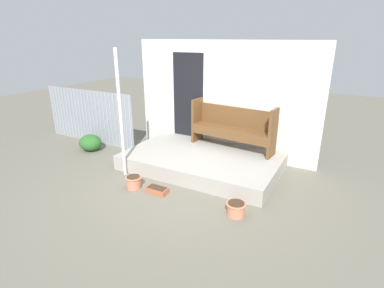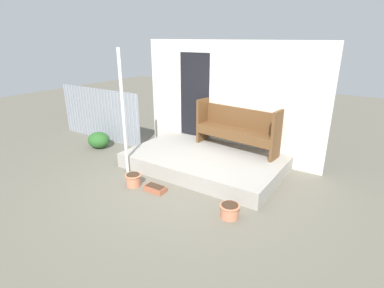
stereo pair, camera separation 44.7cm
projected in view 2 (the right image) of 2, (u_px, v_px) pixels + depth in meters
The scene contains 10 objects.
ground_plane at pixel (179, 186), 5.65m from camera, with size 24.00×24.00×0.00m, color #706B5B.
porch_slab at pixel (204, 161), 6.38m from camera, with size 3.19×1.95×0.31m.
house_wall at pixel (226, 100), 6.80m from camera, with size 4.39×0.08×2.60m.
fence_corrugated at pixel (99, 114), 8.05m from camera, with size 2.89×0.05×1.38m.
support_post at pixel (123, 114), 5.83m from camera, with size 0.06×0.06×2.48m.
bench at pixel (237, 126), 6.48m from camera, with size 1.93×0.60×1.01m.
flower_pot_left at pixel (133, 179), 5.63m from camera, with size 0.30×0.30×0.23m.
flower_pot_middle at pixel (230, 210), 4.64m from camera, with size 0.32×0.32×0.22m.
planter_box_rect at pixel (155, 189), 5.44m from camera, with size 0.39×0.20×0.11m.
shrub_by_fence at pixel (99, 140), 7.54m from camera, with size 0.56×0.51×0.40m.
Camera 2 is at (2.97, -4.08, 2.67)m, focal length 28.00 mm.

